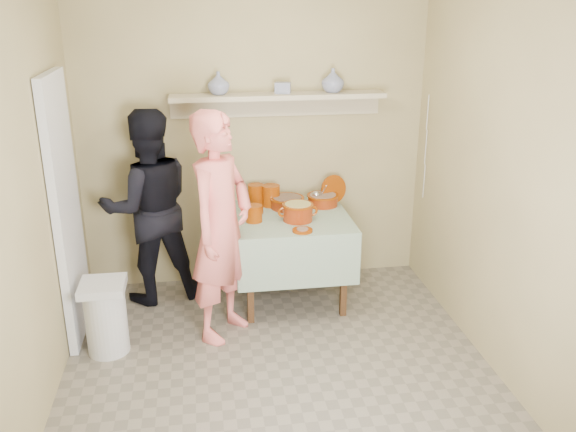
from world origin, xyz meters
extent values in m
plane|color=#756B5C|center=(0.00, 0.00, 0.00)|extent=(3.50, 3.50, 0.00)
cube|color=silver|center=(-1.46, 0.95, 1.00)|extent=(0.06, 0.70, 2.00)
cylinder|color=#742A04|center=(-0.01, 1.59, 0.85)|extent=(0.14, 0.14, 0.19)
cylinder|color=#742A04|center=(0.12, 1.55, 0.85)|extent=(0.15, 0.15, 0.19)
cylinder|color=#742A04|center=(-0.07, 1.18, 0.83)|extent=(0.14, 0.14, 0.14)
cylinder|color=#742A04|center=(-0.05, 1.38, 0.79)|extent=(0.17, 0.17, 0.05)
cylinder|color=#742A04|center=(0.68, 1.57, 0.88)|extent=(0.26, 0.15, 0.25)
imported|color=navy|center=(0.66, 1.62, 1.82)|extent=(0.24, 0.24, 0.20)
imported|color=navy|center=(-0.29, 1.64, 1.81)|extent=(0.25, 0.25, 0.19)
cube|color=navy|center=(0.24, 1.62, 1.77)|extent=(0.15, 0.12, 0.09)
imported|color=#F06E67|center=(-0.35, 0.78, 0.87)|extent=(0.71, 0.76, 1.75)
imported|color=black|center=(-0.92, 1.47, 0.83)|extent=(0.93, 0.80, 1.65)
cube|color=tan|center=(0.00, 1.76, 1.30)|extent=(3.00, 0.02, 2.60)
cube|color=tan|center=(0.00, -1.76, 1.30)|extent=(3.00, 0.02, 2.60)
cube|color=tan|center=(-1.51, 0.00, 1.30)|extent=(0.02, 3.50, 2.60)
cube|color=tan|center=(1.51, 0.00, 1.30)|extent=(0.02, 3.50, 2.60)
cube|color=#4C2D16|center=(-0.13, 0.90, 0.35)|extent=(0.05, 0.05, 0.71)
cube|color=#4C2D16|center=(0.63, 0.90, 0.35)|extent=(0.05, 0.05, 0.71)
cube|color=#4C2D16|center=(-0.13, 1.66, 0.35)|extent=(0.05, 0.05, 0.71)
cube|color=#4C2D16|center=(0.63, 1.66, 0.35)|extent=(0.05, 0.05, 0.71)
cube|color=#4C2D16|center=(0.25, 1.28, 0.73)|extent=(0.90, 0.90, 0.04)
cube|color=#1E5931|center=(0.25, 1.28, 0.76)|extent=(0.96, 0.96, 0.01)
cube|color=#1E5931|center=(0.25, 0.80, 0.54)|extent=(0.96, 0.01, 0.44)
cube|color=#1E5931|center=(0.25, 1.76, 0.54)|extent=(0.96, 0.01, 0.44)
cube|color=#1E5931|center=(-0.23, 1.28, 0.54)|extent=(0.01, 0.96, 0.44)
cube|color=#1E5931|center=(0.73, 1.28, 0.54)|extent=(0.01, 0.96, 0.44)
cylinder|color=maroon|center=(0.25, 1.47, 0.81)|extent=(0.28, 0.28, 0.09)
cylinder|color=#742A04|center=(0.25, 1.47, 0.85)|extent=(0.30, 0.30, 0.01)
cylinder|color=brown|center=(0.25, 1.47, 0.83)|extent=(0.25, 0.25, 0.05)
cylinder|color=maroon|center=(0.57, 1.49, 0.81)|extent=(0.26, 0.26, 0.09)
cylinder|color=#742A04|center=(0.57, 1.49, 0.85)|extent=(0.28, 0.28, 0.01)
cylinder|color=#8C6B54|center=(0.57, 1.49, 0.83)|extent=(0.23, 0.23, 0.05)
cylinder|color=silver|center=(0.55, 1.35, 0.94)|extent=(0.01, 0.22, 0.16)
sphere|color=silver|center=(0.51, 1.47, 0.87)|extent=(0.07, 0.07, 0.07)
cylinder|color=maroon|center=(0.29, 1.15, 0.83)|extent=(0.24, 0.24, 0.14)
cylinder|color=#742A04|center=(0.29, 1.15, 0.90)|extent=(0.25, 0.25, 0.01)
cylinder|color=tan|center=(0.29, 1.15, 0.88)|extent=(0.21, 0.21, 0.05)
torus|color=#742A04|center=(0.17, 1.15, 0.84)|extent=(0.09, 0.02, 0.09)
torus|color=#742A04|center=(0.41, 1.15, 0.84)|extent=(0.09, 0.02, 0.09)
cylinder|color=#742A04|center=(0.29, 0.90, 0.77)|extent=(0.16, 0.16, 0.02)
cylinder|color=#8C6B54|center=(0.29, 0.90, 0.78)|extent=(0.09, 0.09, 0.01)
cube|color=#BAAB8A|center=(0.20, 1.62, 1.70)|extent=(1.80, 0.25, 0.04)
cube|color=#BAAB8A|center=(0.20, 1.74, 1.60)|extent=(1.80, 0.02, 0.18)
cylinder|color=silver|center=(-1.21, 0.63, 0.25)|extent=(0.30, 0.30, 0.50)
cube|color=silver|center=(-1.21, 0.63, 0.53)|extent=(0.32, 0.32, 0.06)
cylinder|color=silver|center=(1.47, 1.50, 1.55)|extent=(0.01, 0.01, 0.30)
cylinder|color=silver|center=(1.47, 1.48, 1.25)|extent=(0.01, 0.01, 0.30)
cylinder|color=silver|center=(1.47, 1.46, 0.95)|extent=(0.01, 0.01, 0.30)
camera|label=1|loc=(-0.49, -3.44, 2.49)|focal=38.00mm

